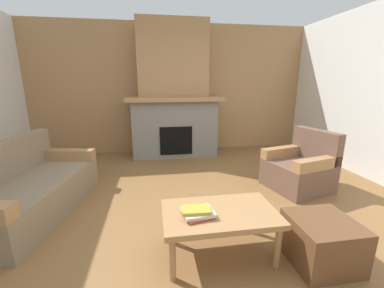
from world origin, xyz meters
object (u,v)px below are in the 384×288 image
at_px(couch, 27,190).
at_px(ottoman, 322,241).
at_px(fireplace, 174,99).
at_px(armchair, 300,169).
at_px(coffee_table, 220,217).

bearing_deg(couch, ottoman, -24.21).
bearing_deg(fireplace, armchair, -50.87).
relative_size(coffee_table, ottoman, 1.92).
distance_m(fireplace, ottoman, 3.73).
xyz_separation_m(armchair, coffee_table, (-1.54, -1.20, 0.08)).
relative_size(fireplace, ottoman, 5.19).
relative_size(couch, coffee_table, 1.92).
relative_size(armchair, coffee_table, 0.92).
distance_m(couch, armchair, 3.60).
distance_m(couch, ottoman, 3.17).
distance_m(fireplace, coffee_table, 3.33).
height_order(couch, ottoman, couch).
distance_m(couch, coffee_table, 2.31).
bearing_deg(coffee_table, fireplace, 91.93).
bearing_deg(couch, coffee_table, -27.38).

